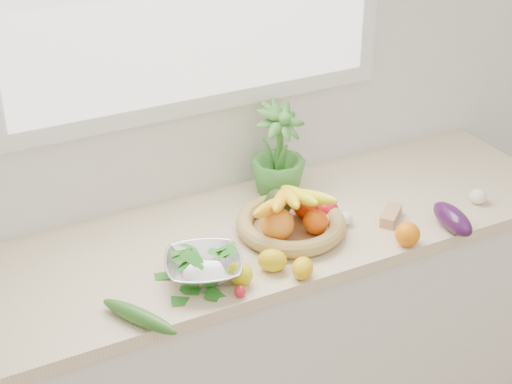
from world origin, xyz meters
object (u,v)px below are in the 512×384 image
potted_herb (278,152)px  colander_with_spinach (204,262)px  cucumber (139,316)px  apple (328,210)px  eggplant (452,219)px  fruit_basket (290,218)px

potted_herb → colander_with_spinach: bearing=-140.9°
colander_with_spinach → cucumber: bearing=-156.0°
apple → colander_with_spinach: size_ratio=0.25×
apple → colander_with_spinach: bearing=-166.3°
apple → colander_with_spinach: (-0.48, -0.12, 0.02)m
eggplant → colander_with_spinach: colander_with_spinach is taller
cucumber → fruit_basket: size_ratio=0.58×
potted_herb → colander_with_spinach: (-0.42, -0.34, -0.09)m
eggplant → cucumber: eggplant is taller
cucumber → potted_herb: 0.80m
apple → potted_herb: (-0.06, 0.23, 0.12)m
apple → fruit_basket: (-0.14, -0.01, 0.02)m
cucumber → fruit_basket: 0.60m
cucumber → colander_with_spinach: colander_with_spinach is taller
apple → cucumber: apple is taller
potted_herb → colander_with_spinach: size_ratio=1.18×
fruit_basket → colander_with_spinach: (-0.34, -0.11, 0.01)m
apple → eggplant: bearing=-35.3°
cucumber → colander_with_spinach: (0.23, 0.10, 0.04)m
fruit_basket → colander_with_spinach: bearing=-162.5°
potted_herb → apple: bearing=-76.0°
eggplant → cucumber: size_ratio=0.75×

